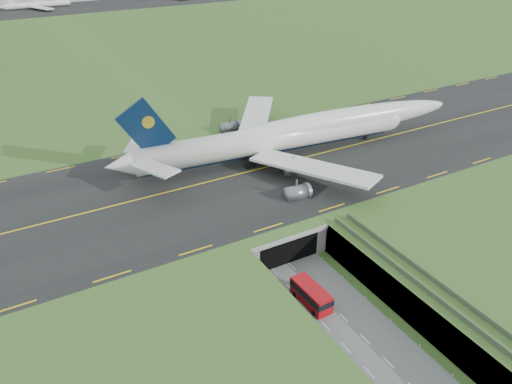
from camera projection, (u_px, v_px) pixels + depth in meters
ground at (314, 290)px, 83.66m from camera, size 900.00×900.00×0.00m
airfield_deck at (315, 275)px, 82.18m from camera, size 800.00×800.00×6.00m
trench_road at (342, 317)px, 77.91m from camera, size 12.00×75.00×0.20m
taxiway at (226, 177)px, 105.75m from camera, size 800.00×44.00×0.18m
tunnel_portal at (265, 225)px, 94.72m from camera, size 17.00×22.30×6.00m
guideway at (457, 313)px, 71.18m from camera, size 3.00×53.00×7.05m
jumbo_jet at (297, 133)px, 114.09m from camera, size 85.59×56.33×18.73m
shuttle_tram at (311, 295)px, 79.87m from camera, size 3.28×7.97×3.20m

